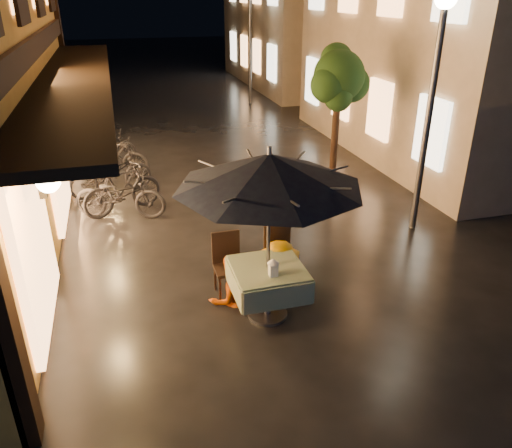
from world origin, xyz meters
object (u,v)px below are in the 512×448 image
object	(u,v)px
streetlamp_near	(435,71)
person_orange	(230,258)
cafe_table	(268,279)
person_yellow	(280,244)
table_lantern	(273,266)
bicycle_0	(120,195)
patio_umbrella	(269,171)

from	to	relation	value
streetlamp_near	person_orange	xyz separation A→B (m)	(-3.95, -1.46, -2.21)
cafe_table	person_yellow	world-z (taller)	person_yellow
table_lantern	streetlamp_near	bearing A→B (deg)	31.91
cafe_table	person_orange	bearing A→B (deg)	128.78
streetlamp_near	bicycle_0	size ratio (longest dim) A/B	2.34
person_yellow	cafe_table	bearing A→B (deg)	58.38
table_lantern	cafe_table	bearing A→B (deg)	90.00
streetlamp_near	bicycle_0	world-z (taller)	streetlamp_near
person_yellow	streetlamp_near	bearing A→B (deg)	-154.35
table_lantern	bicycle_0	distance (m)	4.62
streetlamp_near	person_yellow	distance (m)	4.08
patio_umbrella	bicycle_0	bearing A→B (deg)	114.87
patio_umbrella	streetlamp_near	bearing A→B (deg)	29.23
person_yellow	person_orange	bearing A→B (deg)	2.16
cafe_table	bicycle_0	size ratio (longest dim) A/B	0.55
cafe_table	table_lantern	size ratio (longest dim) A/B	3.96
table_lantern	patio_umbrella	bearing A→B (deg)	90.00
table_lantern	person_orange	distance (m)	0.87
table_lantern	bicycle_0	bearing A→B (deg)	113.70
cafe_table	bicycle_0	bearing A→B (deg)	114.87
patio_umbrella	person_yellow	world-z (taller)	patio_umbrella
streetlamp_near	patio_umbrella	size ratio (longest dim) A/B	1.72
person_orange	bicycle_0	bearing A→B (deg)	-82.89
cafe_table	person_orange	distance (m)	0.67
streetlamp_near	person_orange	distance (m)	4.75
cafe_table	person_yellow	distance (m)	0.67
table_lantern	person_yellow	size ratio (longest dim) A/B	0.15
table_lantern	person_yellow	world-z (taller)	person_yellow
person_orange	person_yellow	xyz separation A→B (m)	(0.75, 0.01, 0.12)
person_yellow	patio_umbrella	bearing A→B (deg)	58.38
table_lantern	person_orange	xyz separation A→B (m)	(-0.41, 0.74, -0.21)
cafe_table	table_lantern	distance (m)	0.40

